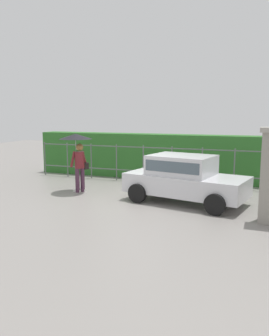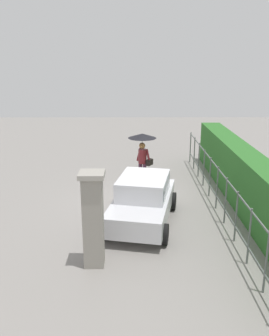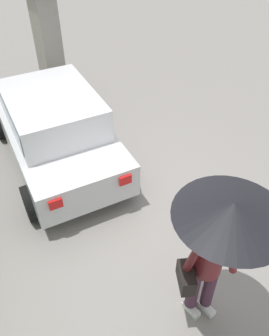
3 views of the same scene
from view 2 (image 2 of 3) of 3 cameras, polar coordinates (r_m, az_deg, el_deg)
ground_plane at (r=13.12m, az=-0.14°, el=-5.43°), size 40.00×40.00×0.00m
car at (r=11.33m, az=1.33°, el=-4.73°), size 3.96×2.44×1.48m
pedestrian at (r=14.77m, az=1.27°, el=3.55°), size 1.15×1.15×2.06m
gate_pillar at (r=8.93m, az=-6.49°, el=-7.89°), size 0.60×0.60×2.42m
fence_section at (r=12.66m, az=12.82°, el=-2.72°), size 11.88×0.05×1.50m
hedge_row at (r=12.89m, az=17.32°, el=-2.13°), size 12.83×0.90×1.90m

